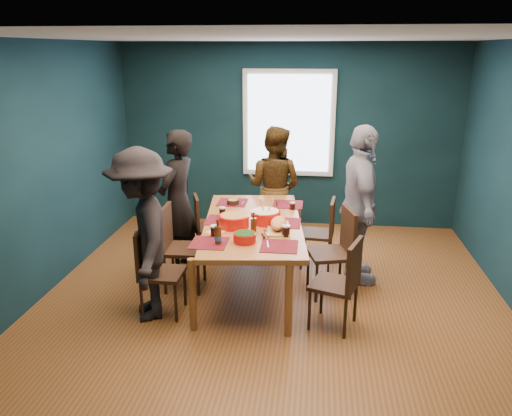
{
  "coord_description": "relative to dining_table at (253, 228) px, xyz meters",
  "views": [
    {
      "loc": [
        0.42,
        -4.89,
        2.6
      ],
      "look_at": [
        -0.21,
        0.19,
        0.96
      ],
      "focal_mm": 35.0,
      "sensor_mm": 36.0,
      "label": 1
    }
  ],
  "objects": [
    {
      "name": "cola_glass_c",
      "position": [
        0.41,
        0.5,
        0.12
      ],
      "size": [
        0.06,
        0.06,
        0.09
      ],
      "color": "black",
      "rests_on": "dining_table"
    },
    {
      "name": "bowl_dumpling",
      "position": [
        0.14,
        -0.0,
        0.15
      ],
      "size": [
        0.32,
        0.32,
        0.3
      ],
      "color": "red",
      "rests_on": "dining_table"
    },
    {
      "name": "chair_left_mid",
      "position": [
        -0.85,
        -0.09,
        -0.16
      ],
      "size": [
        0.45,
        0.45,
        0.96
      ],
      "rotation": [
        0.0,
        0.0,
        0.04
      ],
      "color": "#321C10",
      "rests_on": "floor"
    },
    {
      "name": "bowl_herbs",
      "position": [
        -0.0,
        -0.61,
        0.13
      ],
      "size": [
        0.22,
        0.22,
        0.1
      ],
      "color": "red",
      "rests_on": "dining_table"
    },
    {
      "name": "chair_right_near",
      "position": [
        0.96,
        -0.75,
        -0.19
      ],
      "size": [
        0.52,
        0.52,
        0.91
      ],
      "rotation": [
        0.0,
        0.0,
        -0.34
      ],
      "color": "#321C10",
      "rests_on": "floor"
    },
    {
      "name": "person_near_left",
      "position": [
        -0.99,
        -0.74,
        0.15
      ],
      "size": [
        1.01,
        1.28,
        1.73
      ],
      "primitive_type": "imported",
      "rotation": [
        0.0,
        0.0,
        5.1
      ],
      "color": "black",
      "rests_on": "floor"
    },
    {
      "name": "chair_left_near",
      "position": [
        -0.92,
        -0.67,
        -0.19
      ],
      "size": [
        0.41,
        0.41,
        0.9
      ],
      "rotation": [
        0.0,
        0.0,
        -0.0
      ],
      "color": "#321C10",
      "rests_on": "floor"
    },
    {
      "name": "napkin_a",
      "position": [
        0.34,
        0.03,
        0.08
      ],
      "size": [
        0.16,
        0.16,
        0.0
      ],
      "primitive_type": "cube",
      "rotation": [
        0.0,
        0.0,
        0.32
      ],
      "color": "#FC7A6A",
      "rests_on": "dining_table"
    },
    {
      "name": "napkin_b",
      "position": [
        -0.35,
        -0.37,
        0.08
      ],
      "size": [
        0.22,
        0.22,
        0.0
      ],
      "primitive_type": "cube",
      "rotation": [
        0.0,
        0.0,
        -0.47
      ],
      "color": "#FC7A6A",
      "rests_on": "dining_table"
    },
    {
      "name": "cutting_board",
      "position": [
        0.3,
        -0.21,
        0.13
      ],
      "size": [
        0.29,
        0.57,
        0.12
      ],
      "rotation": [
        0.0,
        0.0,
        0.1
      ],
      "color": "tan",
      "rests_on": "dining_table"
    },
    {
      "name": "beer_bottle_b",
      "position": [
        0.05,
        -0.36,
        0.17
      ],
      "size": [
        0.06,
        0.06,
        0.23
      ],
      "color": "#47230C",
      "rests_on": "dining_table"
    },
    {
      "name": "napkin_c",
      "position": [
        0.33,
        -0.74,
        0.08
      ],
      "size": [
        0.16,
        0.16,
        0.0
      ],
      "primitive_type": "cube",
      "rotation": [
        0.0,
        0.0,
        0.19
      ],
      "color": "#FC7A6A",
      "rests_on": "dining_table"
    },
    {
      "name": "small_bowl",
      "position": [
        -0.32,
        0.61,
        0.11
      ],
      "size": [
        0.15,
        0.15,
        0.06
      ],
      "color": "black",
      "rests_on": "dining_table"
    },
    {
      "name": "person_far_left",
      "position": [
        -0.95,
        0.4,
        0.14
      ],
      "size": [
        0.55,
        0.71,
        1.72
      ],
      "primitive_type": "imported",
      "rotation": [
        0.0,
        0.0,
        4.47
      ],
      "color": "black",
      "rests_on": "floor"
    },
    {
      "name": "person_back",
      "position": [
        0.11,
        1.39,
        0.1
      ],
      "size": [
        0.96,
        0.85,
        1.64
      ],
      "primitive_type": "imported",
      "rotation": [
        0.0,
        0.0,
        2.8
      ],
      "color": "black",
      "rests_on": "floor"
    },
    {
      "name": "chair_right_mid",
      "position": [
        0.94,
        -0.01,
        -0.15
      ],
      "size": [
        0.54,
        0.54,
        0.97
      ],
      "rotation": [
        0.0,
        0.0,
        0.26
      ],
      "color": "#321C10",
      "rests_on": "floor"
    },
    {
      "name": "person_right",
      "position": [
        1.17,
        0.34,
        0.2
      ],
      "size": [
        0.58,
        1.12,
        1.82
      ],
      "primitive_type": "imported",
      "rotation": [
        0.0,
        0.0,
        1.7
      ],
      "color": "white",
      "rests_on": "floor"
    },
    {
      "name": "cola_glass_d",
      "position": [
        -0.37,
        0.16,
        0.13
      ],
      "size": [
        0.07,
        0.07,
        0.1
      ],
      "color": "black",
      "rests_on": "dining_table"
    },
    {
      "name": "dining_table",
      "position": [
        0.0,
        0.0,
        0.0
      ],
      "size": [
        1.28,
        2.19,
        0.79
      ],
      "rotation": [
        0.0,
        0.0,
        0.12
      ],
      "color": "#A36430",
      "rests_on": "floor"
    },
    {
      "name": "beer_bottle_a",
      "position": [
        -0.25,
        -0.69,
        0.17
      ],
      "size": [
        0.07,
        0.07,
        0.26
      ],
      "color": "#47230C",
      "rests_on": "dining_table"
    },
    {
      "name": "bowl_salad",
      "position": [
        -0.18,
        -0.18,
        0.15
      ],
      "size": [
        0.32,
        0.32,
        0.13
      ],
      "color": "red",
      "rests_on": "dining_table"
    },
    {
      "name": "chair_left_far",
      "position": [
        -0.73,
        0.77,
        -0.23
      ],
      "size": [
        0.48,
        0.48,
        0.83
      ],
      "rotation": [
        0.0,
        0.0,
        0.33
      ],
      "color": "#321C10",
      "rests_on": "floor"
    },
    {
      "name": "chair_right_far",
      "position": [
        0.79,
        0.69,
        -0.21
      ],
      "size": [
        0.43,
        0.43,
        0.86
      ],
      "rotation": [
        0.0,
        0.0,
        -0.1
      ],
      "color": "#321C10",
      "rests_on": "floor"
    },
    {
      "name": "room",
      "position": [
        0.24,
        0.05,
        0.65
      ],
      "size": [
        5.01,
        5.01,
        2.71
      ],
      "color": "brown",
      "rests_on": "ground"
    },
    {
      "name": "cola_glass_b",
      "position": [
        0.39,
        -0.39,
        0.14
      ],
      "size": [
        0.08,
        0.08,
        0.12
      ],
      "color": "black",
      "rests_on": "dining_table"
    },
    {
      "name": "cola_glass_a",
      "position": [
        -0.33,
        -0.48,
        0.14
      ],
      "size": [
        0.08,
        0.08,
        0.11
      ],
      "color": "black",
      "rests_on": "dining_table"
    }
  ]
}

